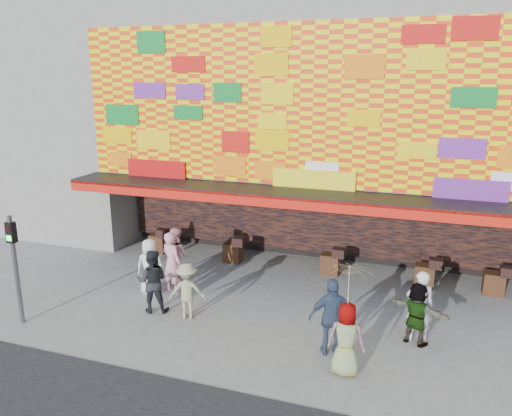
# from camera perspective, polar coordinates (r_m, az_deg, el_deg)

# --- Properties ---
(ground) EXTENTS (90.00, 90.00, 0.00)m
(ground) POSITION_cam_1_polar(r_m,az_deg,el_deg) (13.30, 0.19, -14.13)
(ground) COLOR slate
(ground) RESTS_ON ground
(shop_building) EXTENTS (15.20, 9.40, 10.00)m
(shop_building) POSITION_cam_1_polar(r_m,az_deg,el_deg) (19.59, 8.10, 11.17)
(shop_building) COLOR gray
(shop_building) RESTS_ON ground
(neighbor_left) EXTENTS (11.00, 8.00, 12.00)m
(neighbor_left) POSITION_cam_1_polar(r_m,az_deg,el_deg) (25.34, -22.96, 12.72)
(neighbor_left) COLOR gray
(neighbor_left) RESTS_ON ground
(signal_left) EXTENTS (0.22, 0.20, 3.00)m
(signal_left) POSITION_cam_1_polar(r_m,az_deg,el_deg) (14.51, -25.89, -5.12)
(signal_left) COLOR #59595B
(signal_left) RESTS_ON ground
(ped_a) EXTENTS (0.96, 0.76, 1.73)m
(ped_a) POSITION_cam_1_polar(r_m,az_deg,el_deg) (15.51, -12.00, -6.56)
(ped_a) COLOR silver
(ped_a) RESTS_ON ground
(ped_b) EXTENTS (0.81, 0.66, 1.92)m
(ped_b) POSITION_cam_1_polar(r_m,az_deg,el_deg) (15.48, -9.63, -6.11)
(ped_b) COLOR pink
(ped_b) RESTS_ON ground
(ped_c) EXTENTS (1.05, 0.93, 1.81)m
(ped_c) POSITION_cam_1_polar(r_m,az_deg,el_deg) (14.35, -11.76, -8.17)
(ped_c) COLOR black
(ped_c) RESTS_ON ground
(ped_d) EXTENTS (1.15, 0.88, 1.57)m
(ped_d) POSITION_cam_1_polar(r_m,az_deg,el_deg) (13.88, -7.87, -9.35)
(ped_d) COLOR #9B9570
(ped_d) RESTS_ON ground
(ped_e) EXTENTS (1.22, 0.85, 1.92)m
(ped_e) POSITION_cam_1_polar(r_m,az_deg,el_deg) (12.13, 8.72, -12.21)
(ped_e) COLOR #36455E
(ped_e) RESTS_ON ground
(ped_f) EXTENTS (1.56, 1.03, 1.61)m
(ped_f) POSITION_cam_1_polar(r_m,az_deg,el_deg) (13.11, 17.91, -11.38)
(ped_f) COLOR gray
(ped_f) RESTS_ON ground
(ped_g) EXTENTS (0.83, 0.54, 1.69)m
(ped_g) POSITION_cam_1_polar(r_m,az_deg,el_deg) (11.50, 10.27, -14.55)
(ped_g) COLOR gray
(ped_g) RESTS_ON ground
(ped_h) EXTENTS (0.75, 0.56, 1.85)m
(ped_h) POSITION_cam_1_polar(r_m,az_deg,el_deg) (13.22, 18.19, -10.61)
(ped_h) COLOR silver
(ped_h) RESTS_ON ground
(ped_i) EXTENTS (1.10, 0.99, 1.84)m
(ped_i) POSITION_cam_1_polar(r_m,az_deg,el_deg) (16.11, -9.12, -5.38)
(ped_i) COLOR #D78B8C
(ped_i) RESTS_ON ground
(parasol) EXTENTS (1.29, 1.30, 1.85)m
(parasol) POSITION_cam_1_polar(r_m,az_deg,el_deg) (10.92, 10.59, -8.58)
(parasol) COLOR beige
(parasol) RESTS_ON ground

